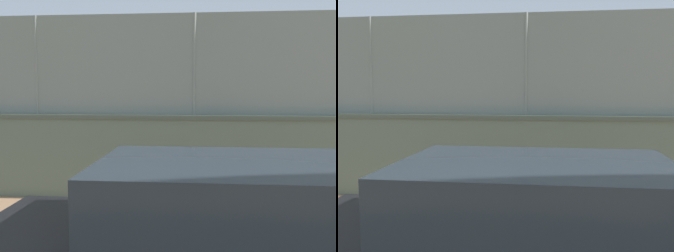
{
  "view_description": "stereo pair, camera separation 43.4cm",
  "coord_description": "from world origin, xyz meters",
  "views": [
    {
      "loc": [
        -0.33,
        16.73,
        2.17
      ],
      "look_at": [
        0.65,
        6.31,
        1.19
      ],
      "focal_mm": 41.62,
      "sensor_mm": 36.0,
      "label": 1
    },
    {
      "loc": [
        -0.76,
        16.68,
        2.17
      ],
      "look_at": [
        0.65,
        6.31,
        1.19
      ],
      "focal_mm": 41.62,
      "sensor_mm": 36.0,
      "label": 2
    }
  ],
  "objects": [
    {
      "name": "sports_ball",
      "position": [
        -1.04,
        7.67,
        0.04
      ],
      "size": [
        0.08,
        0.08,
        0.08
      ],
      "primitive_type": "sphere",
      "color": "yellow",
      "rests_on": "ground_plane"
    },
    {
      "name": "player_crossing_court",
      "position": [
        0.01,
        2.22,
        0.87
      ],
      "size": [
        0.7,
        1.2,
        1.48
      ],
      "color": "navy",
      "rests_on": "ground_plane"
    },
    {
      "name": "fence_panel_on_wall",
      "position": [
        1.45,
        9.14,
        2.66
      ],
      "size": [
        22.14,
        0.12,
        1.95
      ],
      "color": "gray",
      "rests_on": "perimeter_wall"
    },
    {
      "name": "player_baseline_waiting",
      "position": [
        -1.18,
        6.46,
        0.85
      ],
      "size": [
        0.97,
        0.85,
        1.45
      ],
      "color": "#B2B2B2",
      "rests_on": "ground_plane"
    },
    {
      "name": "perimeter_wall",
      "position": [
        1.45,
        9.14,
        0.85
      ],
      "size": [
        22.53,
        0.49,
        1.68
      ],
      "color": "slate",
      "rests_on": "ground_plane"
    },
    {
      "name": "player_at_service_line",
      "position": [
        2.13,
        6.0,
        1.0
      ],
      "size": [
        1.07,
        0.72,
        1.69
      ],
      "color": "black",
      "rests_on": "ground_plane"
    },
    {
      "name": "ground_plane",
      "position": [
        0.0,
        0.0,
        0.0
      ],
      "size": [
        260.0,
        260.0,
        0.0
      ],
      "primitive_type": "plane",
      "color": "tan"
    },
    {
      "name": "parked_car_black",
      "position": [
        -0.43,
        13.46,
        0.81
      ],
      "size": [
        4.11,
        2.04,
        1.57
      ],
      "color": "black",
      "rests_on": "ground_plane"
    }
  ]
}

